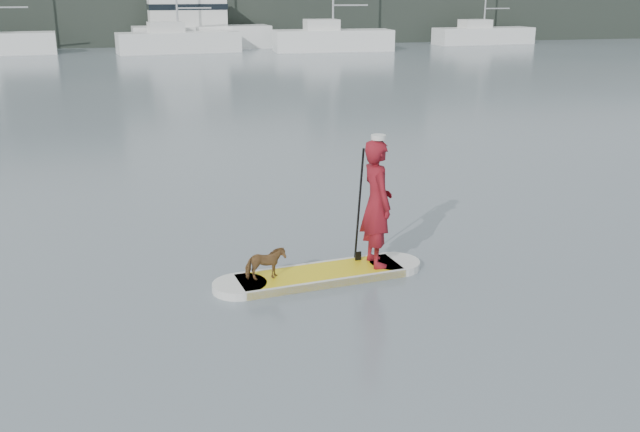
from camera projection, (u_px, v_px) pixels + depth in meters
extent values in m
plane|color=slate|center=(235.00, 383.00, 7.94)|extent=(140.00, 140.00, 0.00)
cube|color=yellow|center=(320.00, 275.00, 10.78)|extent=(2.58, 1.11, 0.12)
cylinder|color=silver|center=(240.00, 287.00, 10.36)|extent=(0.80, 0.80, 0.12)
cylinder|color=silver|center=(394.00, 264.00, 11.19)|extent=(0.80, 0.80, 0.12)
cube|color=silver|center=(312.00, 267.00, 11.11)|extent=(2.49, 0.37, 0.12)
cube|color=silver|center=(329.00, 284.00, 10.45)|extent=(2.49, 0.37, 0.12)
imported|color=maroon|center=(377.00, 203.00, 10.77)|extent=(0.51, 0.74, 1.96)
cylinder|color=silver|center=(378.00, 137.00, 10.46)|extent=(0.22, 0.22, 0.07)
imported|color=brown|center=(265.00, 264.00, 10.40)|extent=(0.60, 0.32, 0.49)
cylinder|color=black|center=(359.00, 207.00, 10.94)|extent=(0.07, 0.30, 1.89)
cube|color=black|center=(358.00, 261.00, 11.21)|extent=(0.10, 0.03, 0.32)
cylinder|color=#B7B7BC|center=(8.00, 7.00, 47.36)|extent=(2.43, 0.37, 0.10)
cube|color=white|center=(179.00, 42.00, 49.19)|extent=(8.56, 3.63, 1.38)
cube|color=silver|center=(166.00, 27.00, 48.59)|extent=(2.54, 2.08, 0.69)
cylinder|color=#B7B7BC|center=(194.00, 8.00, 48.90)|extent=(2.36, 0.41, 0.10)
cube|color=white|center=(333.00, 40.00, 50.51)|extent=(8.43, 3.03, 1.46)
cube|color=silver|center=(321.00, 25.00, 50.03)|extent=(2.40, 1.98, 0.73)
cylinder|color=#B7B7BC|center=(350.00, 5.00, 50.01)|extent=(2.50, 0.20, 0.10)
cube|color=white|center=(483.00, 36.00, 57.00)|extent=(8.17, 2.94, 1.28)
cube|color=silver|center=(475.00, 24.00, 56.48)|extent=(2.36, 1.82, 0.64)
cylinder|color=#B7B7BC|center=(497.00, 8.00, 56.68)|extent=(2.19, 0.25, 0.09)
cube|color=white|center=(202.00, 37.00, 52.58)|extent=(10.12, 3.67, 1.63)
cube|color=silver|center=(187.00, 12.00, 51.75)|extent=(5.61, 2.79, 1.99)
cube|color=black|center=(187.00, 7.00, 51.64)|extent=(5.72, 2.86, 0.41)
cube|color=black|center=(153.00, 5.00, 56.16)|extent=(90.00, 6.00, 6.00)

